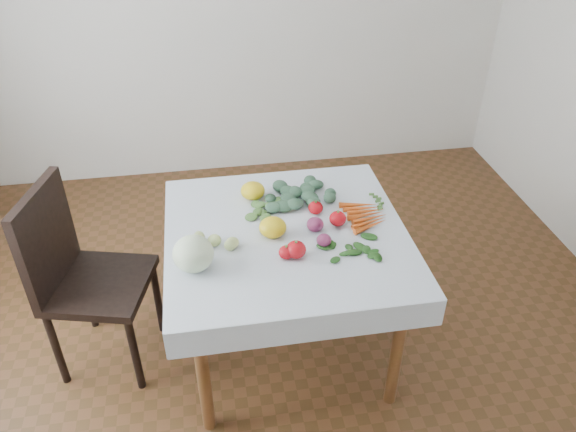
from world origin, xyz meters
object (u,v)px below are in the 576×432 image
Objects in this scene: cabbage at (193,254)px; carrot_bunch at (366,215)px; table at (286,249)px; heirloom_back at (253,191)px; chair at (78,269)px.

carrot_bunch is at bearing 16.67° from cabbage.
carrot_bunch is (0.40, 0.06, 0.12)m from table.
heirloom_back is at bearing 152.87° from carrot_bunch.
cabbage is at bearing -121.13° from heirloom_back.
chair is 1.41m from carrot_bunch.
table is 5.70× the size of cabbage.
table is 0.37m from heirloom_back.
chair is 0.93m from heirloom_back.
carrot_bunch is (0.83, 0.25, -0.06)m from cabbage.
heirloom_back is 0.48× the size of carrot_bunch.
chair is 3.89× the size of carrot_bunch.
chair is (-1.00, 0.11, -0.07)m from table.
chair reaches higher than cabbage.
table is 0.51m from cabbage.
cabbage is at bearing -163.33° from carrot_bunch.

